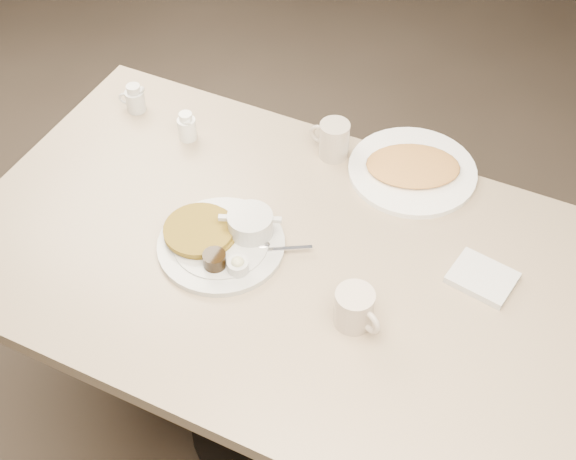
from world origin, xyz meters
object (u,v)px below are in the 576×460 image
at_px(coffee_mug_far, 333,140).
at_px(hash_plate, 413,169).
at_px(creamer_left, 135,99).
at_px(coffee_mug_near, 355,308).
at_px(creamer_right, 187,127).
at_px(main_plate, 224,238).
at_px(diner_table, 284,302).

xyz_separation_m(coffee_mug_far, hash_plate, (0.21, 0.02, -0.04)).
distance_m(coffee_mug_far, creamer_left, 0.56).
relative_size(coffee_mug_near, creamer_right, 1.59).
height_order(main_plate, hash_plate, main_plate).
distance_m(diner_table, hash_plate, 0.46).
bearing_deg(main_plate, creamer_left, 144.26).
bearing_deg(diner_table, creamer_left, 153.23).
distance_m(main_plate, creamer_right, 0.39).
bearing_deg(diner_table, creamer_right, 147.41).
distance_m(diner_table, creamer_right, 0.53).
distance_m(diner_table, creamer_left, 0.70).
height_order(coffee_mug_near, creamer_left, coffee_mug_near).
bearing_deg(diner_table, hash_plate, 66.30).
distance_m(coffee_mug_far, creamer_right, 0.38).
relative_size(creamer_right, hash_plate, 0.19).
bearing_deg(creamer_left, hash_plate, 6.54).
bearing_deg(main_plate, diner_table, 10.53).
bearing_deg(main_plate, coffee_mug_far, 75.24).
height_order(main_plate, coffee_mug_far, coffee_mug_far).
xyz_separation_m(main_plate, creamer_left, (-0.45, 0.33, 0.01)).
height_order(main_plate, creamer_right, creamer_right).
distance_m(main_plate, coffee_mug_near, 0.36).
xyz_separation_m(diner_table, coffee_mug_near, (0.21, -0.10, 0.22)).
distance_m(diner_table, coffee_mug_far, 0.43).
bearing_deg(creamer_right, diner_table, -32.59).
bearing_deg(hash_plate, creamer_right, -167.65).
relative_size(main_plate, creamer_left, 4.85).
relative_size(coffee_mug_far, creamer_right, 1.41).
xyz_separation_m(main_plate, coffee_mug_far, (0.10, 0.39, 0.03)).
xyz_separation_m(creamer_right, hash_plate, (0.58, 0.13, -0.02)).
height_order(coffee_mug_near, creamer_right, coffee_mug_near).
distance_m(creamer_left, creamer_right, 0.19).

